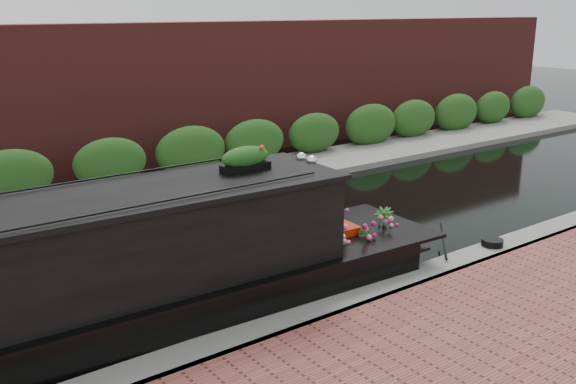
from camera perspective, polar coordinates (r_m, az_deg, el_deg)
ground at (r=12.03m, az=-6.77°, el=-5.49°), size 80.00×80.00×0.00m
near_bank_coping at (r=9.54m, az=3.39°, el=-11.39°), size 40.00×0.60×0.50m
far_bank_path at (r=15.63m, az=-14.49°, el=-0.79°), size 40.00×2.40×0.34m
far_hedge at (r=16.44m, az=-15.69°, el=-0.05°), size 40.00×1.10×2.80m
far_brick_wall at (r=18.36m, az=-18.08°, el=1.42°), size 40.00×1.00×8.00m
narrowboat at (r=8.87m, az=-18.93°, el=-8.85°), size 11.41×2.48×2.65m
rope_fender at (r=12.11m, az=9.47°, el=-4.62°), size 0.33×0.39×0.33m
coiled_mooring_rope at (r=12.20m, az=17.70°, el=-4.30°), size 0.39×0.39×0.12m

